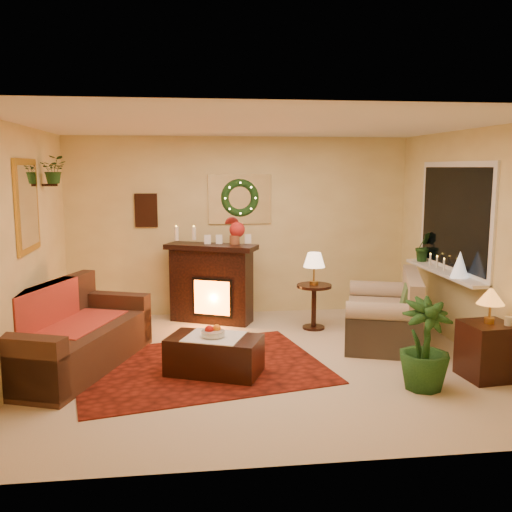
{
  "coord_description": "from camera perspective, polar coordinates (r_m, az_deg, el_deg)",
  "views": [
    {
      "loc": [
        -0.81,
        -6.07,
        2.16
      ],
      "look_at": [
        0.0,
        0.35,
        1.15
      ],
      "focal_mm": 40.0,
      "sensor_mm": 36.0,
      "label": 1
    }
  ],
  "objects": [
    {
      "name": "poinsettia",
      "position": [
        7.94,
        -1.9,
        2.65
      ],
      "size": [
        0.22,
        0.22,
        0.22
      ],
      "primitive_type": "sphere",
      "color": "red",
      "rests_on": "fireplace"
    },
    {
      "name": "window_frame",
      "position": [
        7.42,
        19.24,
        3.66
      ],
      "size": [
        0.03,
        1.86,
        1.36
      ],
      "primitive_type": "cube",
      "color": "white",
      "rests_on": "wall_right"
    },
    {
      "name": "wall_art",
      "position": [
        8.34,
        -10.93,
        4.51
      ],
      "size": [
        0.32,
        0.03,
        0.48
      ],
      "primitive_type": "cube",
      "color": "#381E11",
      "rests_on": "wall_back"
    },
    {
      "name": "hanging_plant",
      "position": [
        7.28,
        -19.47,
        6.87
      ],
      "size": [
        0.33,
        0.28,
        0.36
      ],
      "primitive_type": "imported",
      "color": "#194719",
      "rests_on": "wall_left"
    },
    {
      "name": "window_sill",
      "position": [
        7.46,
        18.25,
        -1.54
      ],
      "size": [
        0.22,
        1.86,
        0.04
      ],
      "primitive_type": "cube",
      "color": "white",
      "rests_on": "wall_right"
    },
    {
      "name": "floor",
      "position": [
        6.49,
        0.4,
        -10.56
      ],
      "size": [
        5.0,
        5.0,
        0.0
      ],
      "primitive_type": "plane",
      "color": "beige",
      "rests_on": "ground"
    },
    {
      "name": "end_table_square",
      "position": [
        6.41,
        22.11,
        -8.95
      ],
      "size": [
        0.52,
        0.52,
        0.58
      ],
      "primitive_type": "cube",
      "rotation": [
        0.0,
        0.0,
        0.1
      ],
      "color": "#4D281A",
      "rests_on": "floor"
    },
    {
      "name": "coffee_table",
      "position": [
        6.09,
        -4.18,
        -9.82
      ],
      "size": [
        1.09,
        0.85,
        0.4
      ],
      "primitive_type": "cube",
      "rotation": [
        0.0,
        0.0,
        -0.39
      ],
      "color": "black",
      "rests_on": "floor"
    },
    {
      "name": "mantel_mirror",
      "position": [
        8.35,
        -1.63,
        5.7
      ],
      "size": [
        0.92,
        0.02,
        0.72
      ],
      "primitive_type": "cube",
      "color": "white",
      "rests_on": "wall_back"
    },
    {
      "name": "mantel_candle_a",
      "position": [
        7.9,
        -7.97,
        2.24
      ],
      "size": [
        0.06,
        0.06,
        0.19
      ],
      "primitive_type": "cylinder",
      "color": "silver",
      "rests_on": "fireplace"
    },
    {
      "name": "loveseat",
      "position": [
        7.31,
        12.56,
        -5.11
      ],
      "size": [
        1.29,
        1.68,
        0.86
      ],
      "primitive_type": "cube",
      "rotation": [
        0.0,
        0.0,
        -0.33
      ],
      "color": "gray",
      "rests_on": "floor"
    },
    {
      "name": "area_rug",
      "position": [
        6.36,
        -5.66,
        -10.96
      ],
      "size": [
        2.96,
        2.46,
        0.01
      ],
      "primitive_type": "cube",
      "rotation": [
        0.0,
        0.0,
        0.21
      ],
      "color": "maroon",
      "rests_on": "floor"
    },
    {
      "name": "wall_left",
      "position": [
        6.36,
        -22.54,
        0.42
      ],
      "size": [
        4.5,
        4.5,
        0.0
      ],
      "primitive_type": "plane",
      "color": "#EFD88C",
      "rests_on": "ground"
    },
    {
      "name": "lamp_cream",
      "position": [
        7.61,
        5.83,
        -0.86
      ],
      "size": [
        0.29,
        0.29,
        0.44
      ],
      "primitive_type": "cone",
      "color": "beige",
      "rests_on": "side_table_round"
    },
    {
      "name": "gold_mirror",
      "position": [
        6.6,
        -21.92,
        4.67
      ],
      "size": [
        0.03,
        0.84,
        1.0
      ],
      "primitive_type": "cube",
      "color": "gold",
      "rests_on": "wall_left"
    },
    {
      "name": "floor_palm",
      "position": [
        5.86,
        16.52,
        -8.48
      ],
      "size": [
        1.7,
        1.7,
        2.69
      ],
      "primitive_type": "imported",
      "rotation": [
        0.0,
        0.0,
        0.13
      ],
      "color": "#1C6019",
      "rests_on": "floor"
    },
    {
      "name": "side_table_round",
      "position": [
        7.73,
        5.81,
        -4.91
      ],
      "size": [
        0.59,
        0.59,
        0.61
      ],
      "primitive_type": "cylinder",
      "rotation": [
        0.0,
        0.0,
        0.32
      ],
      "color": "#4D2E11",
      "rests_on": "floor"
    },
    {
      "name": "red_throw",
      "position": [
        6.67,
        -17.7,
        -6.37
      ],
      "size": [
        0.73,
        1.18,
        0.02
      ],
      "primitive_type": "cube",
      "color": "#E3432C",
      "rests_on": "sofa"
    },
    {
      "name": "wreath",
      "position": [
        8.31,
        -1.6,
        5.83
      ],
      "size": [
        0.55,
        0.11,
        0.55
      ],
      "primitive_type": "torus",
      "rotation": [
        1.57,
        0.0,
        0.0
      ],
      "color": "#194719",
      "rests_on": "wall_back"
    },
    {
      "name": "mini_tree",
      "position": [
        7.03,
        19.71,
        -0.82
      ],
      "size": [
        0.21,
        0.21,
        0.32
      ],
      "primitive_type": "cone",
      "color": "white",
      "rests_on": "window_sill"
    },
    {
      "name": "window_glass",
      "position": [
        7.41,
        19.14,
        3.66
      ],
      "size": [
        0.02,
        1.7,
        1.22
      ],
      "primitive_type": "cube",
      "color": "black",
      "rests_on": "wall_right"
    },
    {
      "name": "wall_front",
      "position": [
        4.0,
        4.7,
        -3.56
      ],
      "size": [
        5.0,
        5.0,
        0.0
      ],
      "primitive_type": "plane",
      "color": "#EFD88C",
      "rests_on": "ground"
    },
    {
      "name": "mantel_candle_b",
      "position": [
        7.9,
        -6.23,
        2.27
      ],
      "size": [
        0.06,
        0.06,
        0.18
      ],
      "primitive_type": "cylinder",
      "color": "white",
      "rests_on": "fireplace"
    },
    {
      "name": "sill_plant",
      "position": [
        8.07,
        16.44,
        0.84
      ],
      "size": [
        0.29,
        0.24,
        0.54
      ],
      "primitive_type": "imported",
      "color": "#2D5F2D",
      "rests_on": "window_sill"
    },
    {
      "name": "wall_back",
      "position": [
        8.4,
        -1.63,
        2.99
      ],
      "size": [
        5.0,
        5.0,
        0.0
      ],
      "primitive_type": "plane",
      "color": "#EFD88C",
      "rests_on": "ground"
    },
    {
      "name": "wall_right",
      "position": [
        6.97,
        21.24,
        1.18
      ],
      "size": [
        4.5,
        4.5,
        0.0
      ],
      "primitive_type": "plane",
      "color": "#EFD88C",
      "rests_on": "ground"
    },
    {
      "name": "sofa",
      "position": [
        6.5,
        -17.79,
        -6.99
      ],
      "size": [
        1.57,
        2.25,
        0.89
      ],
      "primitive_type": "cube",
      "rotation": [
        0.0,
        0.0,
        -0.36
      ],
      "color": "#542E22",
      "rests_on": "floor"
    },
    {
      "name": "ceiling",
      "position": [
        6.14,
        0.42,
        12.98
      ],
      "size": [
        5.0,
        5.0,
        0.0
      ],
      "primitive_type": "plane",
      "color": "white",
      "rests_on": "ground"
    },
    {
      "name": "lamp_tiffany",
      "position": [
        6.29,
        22.36,
        -4.81
      ],
      "size": [
        0.28,
        0.28,
        0.41
      ],
      "primitive_type": "cone",
      "color": "#EDA615",
      "rests_on": "end_table_square"
    },
    {
      "name": "fruit_bowl",
      "position": [
        6.0,
        -4.32,
        -7.71
      ],
      "size": [
        0.24,
        0.24,
        0.06
      ],
      "primitive_type": "cylinder",
      "color": "beige",
      "rests_on": "coffee_table"
    },
    {
      "name": "fireplace",
      "position": [
        8.03,
        -4.48,
        -2.73
      ],
      "size": [
        1.17,
        0.8,
        1.03
      ],
      "primitive_type": "cube",
      "rotation": [
        0.0,
        0.0,
        -0.43
      ],
      "color": "black",
      "rests_on": "floor"
    }
  ]
}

